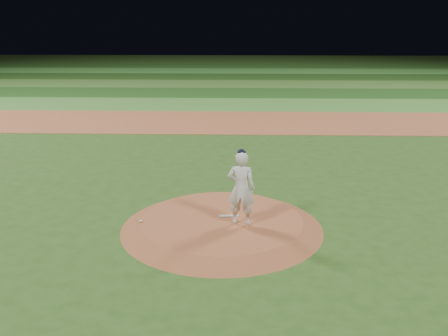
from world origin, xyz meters
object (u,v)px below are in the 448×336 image
Objects in this scene: pitching_rubber at (229,216)px; rosin_bag at (141,221)px; pitchers_mound at (222,224)px; pitcher_on_mound at (241,188)px.

pitching_rubber is 4.96× the size of rosin_bag.
pitcher_on_mound is (0.52, -0.29, 1.14)m from pitchers_mound.
pitching_rubber is at bearing 49.45° from pitchers_mound.
pitcher_on_mound is at bearing -64.84° from pitching_rubber.
pitching_rubber is 2.42m from rosin_bag.
pitching_rubber is 1.17m from pitcher_on_mound.
rosin_bag is at bearing -175.80° from pitching_rubber.
rosin_bag reaches higher than pitchers_mound.
pitchers_mound is 1.28m from pitcher_on_mound.
rosin_bag is 2.88m from pitcher_on_mound.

